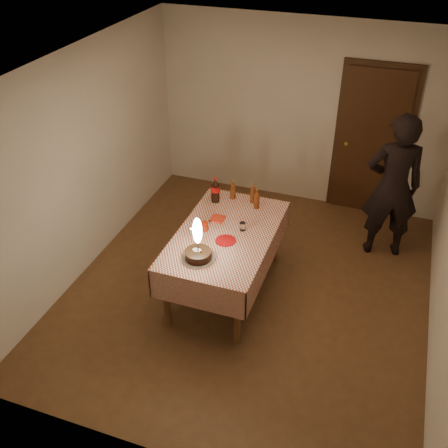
% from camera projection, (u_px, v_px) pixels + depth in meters
% --- Properties ---
extents(ground, '(4.00, 4.50, 0.01)m').
position_uv_depth(ground, '(249.00, 288.00, 6.13)').
color(ground, brown).
rests_on(ground, ground).
extents(room_shell, '(4.04, 4.54, 2.62)m').
position_uv_depth(room_shell, '(259.00, 159.00, 5.26)').
color(room_shell, beige).
rests_on(room_shell, ground).
extents(dining_table, '(1.02, 1.72, 0.80)m').
position_uv_depth(dining_table, '(226.00, 241.00, 5.73)').
color(dining_table, brown).
rests_on(dining_table, ground).
extents(birthday_cake, '(0.34, 0.34, 0.48)m').
position_uv_depth(birthday_cake, '(198.00, 249.00, 5.23)').
color(birthday_cake, white).
rests_on(birthday_cake, dining_table).
extents(red_plate, '(0.22, 0.22, 0.01)m').
position_uv_depth(red_plate, '(226.00, 241.00, 5.55)').
color(red_plate, '#B00C10').
rests_on(red_plate, dining_table).
extents(red_cup, '(0.08, 0.08, 0.10)m').
position_uv_depth(red_cup, '(204.00, 226.00, 5.69)').
color(red_cup, '#B0240C').
rests_on(red_cup, dining_table).
extents(clear_cup, '(0.07, 0.07, 0.09)m').
position_uv_depth(clear_cup, '(243.00, 226.00, 5.70)').
color(clear_cup, silver).
rests_on(clear_cup, dining_table).
extents(napkin_stack, '(0.15, 0.15, 0.02)m').
position_uv_depth(napkin_stack, '(218.00, 219.00, 5.89)').
color(napkin_stack, red).
rests_on(napkin_stack, dining_table).
extents(cola_bottle, '(0.10, 0.10, 0.32)m').
position_uv_depth(cola_bottle, '(215.00, 190.00, 6.14)').
color(cola_bottle, black).
rests_on(cola_bottle, dining_table).
extents(amber_bottle_left, '(0.06, 0.06, 0.25)m').
position_uv_depth(amber_bottle_left, '(233.00, 190.00, 6.21)').
color(amber_bottle_left, '#58270F').
rests_on(amber_bottle_left, dining_table).
extents(amber_bottle_right, '(0.06, 0.06, 0.25)m').
position_uv_depth(amber_bottle_right, '(257.00, 199.00, 6.03)').
color(amber_bottle_right, '#58270F').
rests_on(amber_bottle_right, dining_table).
extents(amber_bottle_mid, '(0.06, 0.06, 0.25)m').
position_uv_depth(amber_bottle_mid, '(253.00, 193.00, 6.14)').
color(amber_bottle_mid, '#58270F').
rests_on(amber_bottle_mid, dining_table).
extents(photographer, '(0.77, 0.60, 1.87)m').
position_uv_depth(photographer, '(393.00, 187.00, 6.23)').
color(photographer, black).
rests_on(photographer, ground).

